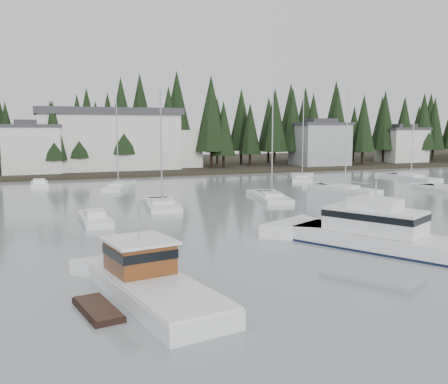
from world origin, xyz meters
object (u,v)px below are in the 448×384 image
object	(u,v)px
lobster_boat_brown	(150,287)
runabout_1	(388,210)
house_west	(32,148)
sailboat_7	(272,199)
house_east_a	(320,143)
runabout_4	(95,221)
sailboat_6	(302,179)
sailboat_10	(118,188)
sailboat_4	(411,179)
runabout_3	(39,186)
sailboat_0	(345,190)
harbor_inn	(120,140)
cabin_cruiser_center	(380,237)
house_east_b	(402,144)
sailboat_5	(162,206)

from	to	relation	value
lobster_boat_brown	runabout_1	size ratio (longest dim) A/B	1.71
house_west	sailboat_7	distance (m)	46.39
house_east_a	runabout_4	world-z (taller)	house_east_a
lobster_boat_brown	sailboat_6	xyz separation A→B (m)	(33.32, 45.17, -0.49)
sailboat_10	sailboat_4	bearing A→B (deg)	-73.98
sailboat_6	sailboat_7	size ratio (longest dim) A/B	1.11
runabout_3	sailboat_4	bearing A→B (deg)	-100.35
sailboat_10	sailboat_0	bearing A→B (deg)	-94.67
sailboat_10	harbor_inn	bearing A→B (deg)	11.21
sailboat_10	runabout_3	size ratio (longest dim) A/B	2.03
runabout_1	runabout_4	distance (m)	27.29
runabout_1	runabout_4	world-z (taller)	same
cabin_cruiser_center	sailboat_0	distance (m)	30.83
house_east_a	sailboat_10	size ratio (longest dim) A/B	0.87
sailboat_7	runabout_1	world-z (taller)	sailboat_7
harbor_inn	sailboat_7	size ratio (longest dim) A/B	2.33
house_east_b	sailboat_4	world-z (taller)	sailboat_4
house_east_b	runabout_1	xyz separation A→B (m)	(-43.71, -50.59, -4.27)
lobster_boat_brown	sailboat_10	size ratio (longest dim) A/B	0.85
sailboat_5	sailboat_10	world-z (taller)	sailboat_10
runabout_3	runabout_4	xyz separation A→B (m)	(4.33, -28.97, 0.00)
cabin_cruiser_center	runabout_3	world-z (taller)	cabin_cruiser_center
sailboat_10	runabout_1	bearing A→B (deg)	-120.82
house_east_b	harbor_inn	size ratio (longest dim) A/B	0.32
sailboat_5	runabout_4	world-z (taller)	sailboat_5
runabout_3	runabout_1	bearing A→B (deg)	-136.93
sailboat_7	house_east_a	bearing A→B (deg)	-25.64
lobster_boat_brown	sailboat_10	xyz separation A→B (m)	(5.06, 43.68, -0.49)
house_west	sailboat_5	size ratio (longest dim) A/B	0.78
cabin_cruiser_center	runabout_1	size ratio (longest dim) A/B	2.03
house_west	house_east_a	xyz separation A→B (m)	(54.00, -1.00, 0.25)
runabout_1	runabout_3	size ratio (longest dim) A/B	1.01
sailboat_0	sailboat_10	xyz separation A→B (m)	(-26.51, 12.60, -0.01)
house_west	house_east_b	size ratio (longest dim) A/B	1.00
sailboat_5	runabout_4	bearing A→B (deg)	136.45
sailboat_7	runabout_3	world-z (taller)	sailboat_7
sailboat_4	runabout_4	distance (m)	53.68
sailboat_7	sailboat_5	bearing A→B (deg)	106.28
harbor_inn	sailboat_0	distance (m)	44.64
sailboat_6	sailboat_0	bearing A→B (deg)	-158.42
cabin_cruiser_center	sailboat_4	distance (m)	48.84
harbor_inn	sailboat_7	distance (m)	43.63
sailboat_4	sailboat_7	world-z (taller)	sailboat_4
house_east_a	house_east_b	size ratio (longest dim) A/B	1.11
house_east_b	sailboat_4	bearing A→B (deg)	-127.44
runabout_4	cabin_cruiser_center	bearing A→B (deg)	-135.19
house_east_a	cabin_cruiser_center	bearing A→B (deg)	-117.85
sailboat_6	runabout_1	size ratio (longest dim) A/B	2.33
house_east_b	sailboat_10	world-z (taller)	sailboat_10
house_east_a	sailboat_7	distance (m)	47.72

